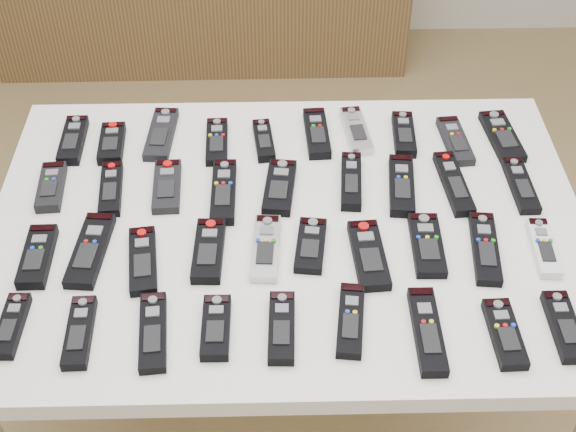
{
  "coord_description": "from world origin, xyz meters",
  "views": [
    {
      "loc": [
        -0.04,
        -1.36,
        1.93
      ],
      "look_at": [
        -0.01,
        -0.14,
        0.8
      ],
      "focal_mm": 50.0,
      "sensor_mm": 36.0,
      "label": 1
    }
  ],
  "objects_px": {
    "remote_2": "(161,134)",
    "remote_22": "(209,251)",
    "remote_9": "(502,136)",
    "remote_13": "(224,192)",
    "remote_15": "(351,181)",
    "remote_31": "(153,332)",
    "remote_27": "(485,248)",
    "remote_36": "(505,334)",
    "remote_0": "(73,140)",
    "remote_10": "(51,187)",
    "remote_14": "(280,187)",
    "remote_23": "(266,248)",
    "remote_29": "(11,326)",
    "remote_24": "(311,245)",
    "remote_18": "(521,185)",
    "remote_4": "(264,141)",
    "remote_20": "(90,250)",
    "remote_26": "(427,245)",
    "remote_25": "(369,255)",
    "table": "(288,243)",
    "remote_5": "(317,133)",
    "remote_8": "(455,141)",
    "remote_11": "(111,189)",
    "remote_6": "(356,131)",
    "remote_32": "(216,327)",
    "remote_34": "(351,320)",
    "remote_21": "(143,260)",
    "remote_3": "(217,142)",
    "remote_28": "(543,248)",
    "remote_7": "(404,134)",
    "remote_19": "(37,256)",
    "remote_33": "(282,327)",
    "remote_16": "(402,185)",
    "remote_1": "(112,143)",
    "remote_35": "(427,331)",
    "remote_12": "(167,186)",
    "remote_37": "(564,326)"
  },
  "relations": [
    {
      "from": "remote_21",
      "to": "remote_2",
      "type": "bearing_deg",
      "value": 83.17
    },
    {
      "from": "remote_8",
      "to": "remote_11",
      "type": "bearing_deg",
      "value": -173.62
    },
    {
      "from": "remote_3",
      "to": "remote_28",
      "type": "height_order",
      "value": "remote_28"
    },
    {
      "from": "remote_2",
      "to": "remote_22",
      "type": "relative_size",
      "value": 1.12
    },
    {
      "from": "remote_28",
      "to": "remote_34",
      "type": "bearing_deg",
      "value": -153.05
    },
    {
      "from": "remote_33",
      "to": "remote_16",
      "type": "bearing_deg",
      "value": 57.29
    },
    {
      "from": "remote_0",
      "to": "remote_6",
      "type": "bearing_deg",
      "value": 0.77
    },
    {
      "from": "remote_35",
      "to": "remote_10",
      "type": "bearing_deg",
      "value": 151.37
    },
    {
      "from": "remote_8",
      "to": "remote_31",
      "type": "height_order",
      "value": "same"
    },
    {
      "from": "remote_4",
      "to": "remote_8",
      "type": "height_order",
      "value": "remote_4"
    },
    {
      "from": "remote_3",
      "to": "remote_12",
      "type": "xyz_separation_m",
      "value": [
        -0.1,
        -0.16,
        0.0
      ]
    },
    {
      "from": "remote_0",
      "to": "remote_26",
      "type": "relative_size",
      "value": 0.97
    },
    {
      "from": "remote_0",
      "to": "remote_31",
      "type": "relative_size",
      "value": 0.94
    },
    {
      "from": "remote_1",
      "to": "remote_4",
      "type": "height_order",
      "value": "remote_1"
    },
    {
      "from": "remote_12",
      "to": "remote_37",
      "type": "xyz_separation_m",
      "value": [
        0.76,
        -0.41,
        0.0
      ]
    },
    {
      "from": "remote_21",
      "to": "remote_25",
      "type": "height_order",
      "value": "remote_25"
    },
    {
      "from": "remote_27",
      "to": "remote_36",
      "type": "height_order",
      "value": "remote_36"
    },
    {
      "from": "remote_27",
      "to": "remote_18",
      "type": "bearing_deg",
      "value": 64.58
    },
    {
      "from": "remote_24",
      "to": "remote_18",
      "type": "bearing_deg",
      "value": 27.86
    },
    {
      "from": "remote_9",
      "to": "remote_13",
      "type": "height_order",
      "value": "remote_13"
    },
    {
      "from": "remote_12",
      "to": "remote_25",
      "type": "height_order",
      "value": "remote_25"
    },
    {
      "from": "remote_29",
      "to": "remote_31",
      "type": "relative_size",
      "value": 0.82
    },
    {
      "from": "remote_31",
      "to": "remote_25",
      "type": "bearing_deg",
      "value": 19.32
    },
    {
      "from": "remote_4",
      "to": "remote_31",
      "type": "height_order",
      "value": "remote_4"
    },
    {
      "from": "remote_25",
      "to": "table",
      "type": "bearing_deg",
      "value": 141.89
    },
    {
      "from": "remote_23",
      "to": "remote_36",
      "type": "bearing_deg",
      "value": -24.46
    },
    {
      "from": "remote_15",
      "to": "remote_31",
      "type": "distance_m",
      "value": 0.57
    },
    {
      "from": "remote_0",
      "to": "remote_28",
      "type": "bearing_deg",
      "value": -21.46
    },
    {
      "from": "remote_24",
      "to": "remote_13",
      "type": "bearing_deg",
      "value": 144.75
    },
    {
      "from": "remote_5",
      "to": "remote_21",
      "type": "height_order",
      "value": "remote_5"
    },
    {
      "from": "remote_23",
      "to": "remote_31",
      "type": "distance_m",
      "value": 0.29
    },
    {
      "from": "remote_5",
      "to": "remote_8",
      "type": "bearing_deg",
      "value": -8.78
    },
    {
      "from": "remote_5",
      "to": "remote_15",
      "type": "bearing_deg",
      "value": -71.82
    },
    {
      "from": "remote_4",
      "to": "remote_18",
      "type": "relative_size",
      "value": 0.81
    },
    {
      "from": "remote_29",
      "to": "remote_7",
      "type": "bearing_deg",
      "value": 36.57
    },
    {
      "from": "remote_35",
      "to": "remote_7",
      "type": "bearing_deg",
      "value": 86.88
    },
    {
      "from": "remote_32",
      "to": "remote_34",
      "type": "height_order",
      "value": "remote_32"
    },
    {
      "from": "remote_12",
      "to": "remote_16",
      "type": "relative_size",
      "value": 0.87
    },
    {
      "from": "remote_20",
      "to": "remote_26",
      "type": "xyz_separation_m",
      "value": [
        0.68,
        -0.0,
        -0.0
      ]
    },
    {
      "from": "remote_11",
      "to": "remote_21",
      "type": "distance_m",
      "value": 0.24
    },
    {
      "from": "remote_20",
      "to": "remote_28",
      "type": "bearing_deg",
      "value": 4.31
    },
    {
      "from": "table",
      "to": "remote_19",
      "type": "distance_m",
      "value": 0.51
    },
    {
      "from": "remote_24",
      "to": "remote_32",
      "type": "distance_m",
      "value": 0.28
    },
    {
      "from": "remote_5",
      "to": "remote_7",
      "type": "height_order",
      "value": "same"
    },
    {
      "from": "remote_10",
      "to": "remote_14",
      "type": "bearing_deg",
      "value": -5.32
    },
    {
      "from": "remote_2",
      "to": "remote_1",
      "type": "bearing_deg",
      "value": -158.9
    },
    {
      "from": "remote_11",
      "to": "remote_27",
      "type": "distance_m",
      "value": 0.8
    },
    {
      "from": "remote_6",
      "to": "remote_15",
      "type": "relative_size",
      "value": 0.95
    },
    {
      "from": "remote_3",
      "to": "remote_4",
      "type": "relative_size",
      "value": 1.15
    },
    {
      "from": "remote_6",
      "to": "remote_23",
      "type": "distance_m",
      "value": 0.44
    }
  ]
}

